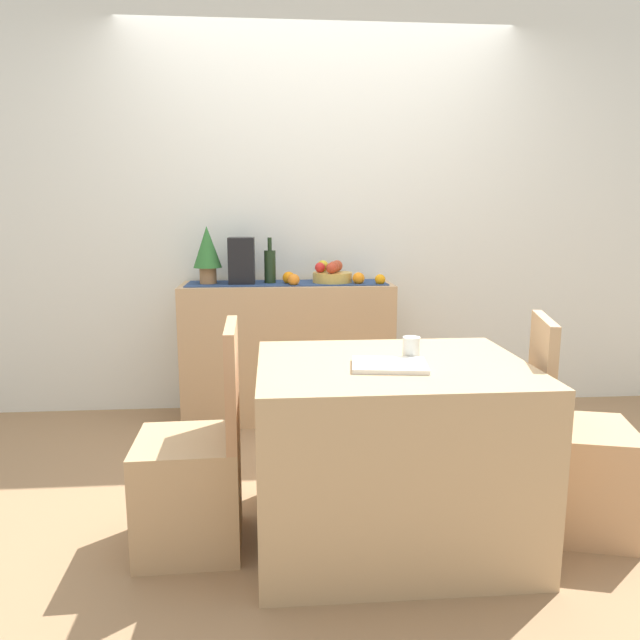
{
  "coord_description": "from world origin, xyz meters",
  "views": [
    {
      "loc": [
        -0.31,
        -2.76,
        1.32
      ],
      "look_at": [
        -0.06,
        0.35,
        0.75
      ],
      "focal_mm": 32.92,
      "sensor_mm": 36.0,
      "label": 1
    }
  ],
  "objects_px": {
    "chair_by_corner": "(576,468)",
    "open_book": "(389,365)",
    "coffee_cup": "(411,348)",
    "fruit_bowl": "(332,277)",
    "sideboard_console": "(288,351)",
    "dining_table": "(390,451)",
    "wine_bottle": "(270,266)",
    "coffee_maker": "(242,261)",
    "potted_plant": "(207,251)",
    "chair_near_window": "(193,482)"
  },
  "relations": [
    {
      "from": "open_book",
      "to": "chair_near_window",
      "type": "bearing_deg",
      "value": -178.11
    },
    {
      "from": "wine_bottle",
      "to": "sideboard_console",
      "type": "bearing_deg",
      "value": 0.0
    },
    {
      "from": "potted_plant",
      "to": "wine_bottle",
      "type": "bearing_deg",
      "value": 0.0
    },
    {
      "from": "sideboard_console",
      "to": "wine_bottle",
      "type": "height_order",
      "value": "wine_bottle"
    },
    {
      "from": "fruit_bowl",
      "to": "coffee_maker",
      "type": "xyz_separation_m",
      "value": [
        -0.57,
        0.0,
        0.11
      ]
    },
    {
      "from": "sideboard_console",
      "to": "coffee_maker",
      "type": "xyz_separation_m",
      "value": [
        -0.28,
        0.0,
        0.58
      ]
    },
    {
      "from": "dining_table",
      "to": "coffee_cup",
      "type": "relative_size",
      "value": 11.86
    },
    {
      "from": "potted_plant",
      "to": "dining_table",
      "type": "relative_size",
      "value": 0.34
    },
    {
      "from": "sideboard_console",
      "to": "dining_table",
      "type": "bearing_deg",
      "value": -75.83
    },
    {
      "from": "fruit_bowl",
      "to": "coffee_cup",
      "type": "relative_size",
      "value": 2.81
    },
    {
      "from": "fruit_bowl",
      "to": "coffee_cup",
      "type": "height_order",
      "value": "fruit_bowl"
    },
    {
      "from": "coffee_cup",
      "to": "open_book",
      "type": "bearing_deg",
      "value": -131.54
    },
    {
      "from": "open_book",
      "to": "coffee_cup",
      "type": "xyz_separation_m",
      "value": [
        0.11,
        0.13,
        0.04
      ]
    },
    {
      "from": "sideboard_console",
      "to": "potted_plant",
      "type": "distance_m",
      "value": 0.81
    },
    {
      "from": "wine_bottle",
      "to": "coffee_cup",
      "type": "height_order",
      "value": "wine_bottle"
    },
    {
      "from": "wine_bottle",
      "to": "dining_table",
      "type": "height_order",
      "value": "wine_bottle"
    },
    {
      "from": "coffee_cup",
      "to": "coffee_maker",
      "type": "bearing_deg",
      "value": 117.41
    },
    {
      "from": "open_book",
      "to": "coffee_cup",
      "type": "relative_size",
      "value": 3.15
    },
    {
      "from": "potted_plant",
      "to": "chair_near_window",
      "type": "height_order",
      "value": "potted_plant"
    },
    {
      "from": "fruit_bowl",
      "to": "wine_bottle",
      "type": "bearing_deg",
      "value": 180.0
    },
    {
      "from": "potted_plant",
      "to": "open_book",
      "type": "bearing_deg",
      "value": -61.77
    },
    {
      "from": "sideboard_console",
      "to": "chair_by_corner",
      "type": "height_order",
      "value": "chair_by_corner"
    },
    {
      "from": "chair_near_window",
      "to": "chair_by_corner",
      "type": "height_order",
      "value": "same"
    },
    {
      "from": "potted_plant",
      "to": "chair_near_window",
      "type": "xyz_separation_m",
      "value": [
        0.07,
        -1.48,
        -0.82
      ]
    },
    {
      "from": "sideboard_console",
      "to": "wine_bottle",
      "type": "relative_size",
      "value": 4.59
    },
    {
      "from": "potted_plant",
      "to": "coffee_cup",
      "type": "xyz_separation_m",
      "value": [
        0.95,
        -1.43,
        -0.3
      ]
    },
    {
      "from": "sideboard_console",
      "to": "coffee_cup",
      "type": "relative_size",
      "value": 14.92
    },
    {
      "from": "open_book",
      "to": "coffee_cup",
      "type": "height_order",
      "value": "coffee_cup"
    },
    {
      "from": "sideboard_console",
      "to": "chair_near_window",
      "type": "distance_m",
      "value": 1.55
    },
    {
      "from": "coffee_maker",
      "to": "chair_near_window",
      "type": "xyz_separation_m",
      "value": [
        -0.14,
        -1.48,
        -0.76
      ]
    },
    {
      "from": "wine_bottle",
      "to": "coffee_maker",
      "type": "height_order",
      "value": "coffee_maker"
    },
    {
      "from": "sideboard_console",
      "to": "chair_by_corner",
      "type": "xyz_separation_m",
      "value": [
        1.16,
        -1.47,
        -0.17
      ]
    },
    {
      "from": "coffee_maker",
      "to": "chair_near_window",
      "type": "bearing_deg",
      "value": -95.28
    },
    {
      "from": "coffee_maker",
      "to": "potted_plant",
      "type": "relative_size",
      "value": 0.8
    },
    {
      "from": "chair_by_corner",
      "to": "open_book",
      "type": "bearing_deg",
      "value": -174.33
    },
    {
      "from": "chair_by_corner",
      "to": "potted_plant",
      "type": "bearing_deg",
      "value": 138.29
    },
    {
      "from": "sideboard_console",
      "to": "coffee_maker",
      "type": "relative_size",
      "value": 4.58
    },
    {
      "from": "fruit_bowl",
      "to": "potted_plant",
      "type": "xyz_separation_m",
      "value": [
        -0.78,
        -0.0,
        0.17
      ]
    },
    {
      "from": "sideboard_console",
      "to": "chair_near_window",
      "type": "relative_size",
      "value": 1.47
    },
    {
      "from": "sideboard_console",
      "to": "dining_table",
      "type": "relative_size",
      "value": 1.26
    },
    {
      "from": "sideboard_console",
      "to": "dining_table",
      "type": "xyz_separation_m",
      "value": [
        0.37,
        -1.48,
        -0.07
      ]
    },
    {
      "from": "coffee_maker",
      "to": "wine_bottle",
      "type": "bearing_deg",
      "value": 0.0
    },
    {
      "from": "chair_near_window",
      "to": "coffee_cup",
      "type": "bearing_deg",
      "value": 3.36
    },
    {
      "from": "sideboard_console",
      "to": "coffee_maker",
      "type": "height_order",
      "value": "coffee_maker"
    },
    {
      "from": "open_book",
      "to": "dining_table",
      "type": "bearing_deg",
      "value": 77.62
    },
    {
      "from": "coffee_maker",
      "to": "open_book",
      "type": "height_order",
      "value": "coffee_maker"
    },
    {
      "from": "coffee_maker",
      "to": "coffee_cup",
      "type": "height_order",
      "value": "coffee_maker"
    },
    {
      "from": "open_book",
      "to": "chair_by_corner",
      "type": "height_order",
      "value": "chair_by_corner"
    },
    {
      "from": "coffee_cup",
      "to": "fruit_bowl",
      "type": "bearing_deg",
      "value": 96.89
    },
    {
      "from": "fruit_bowl",
      "to": "coffee_maker",
      "type": "relative_size",
      "value": 0.86
    }
  ]
}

